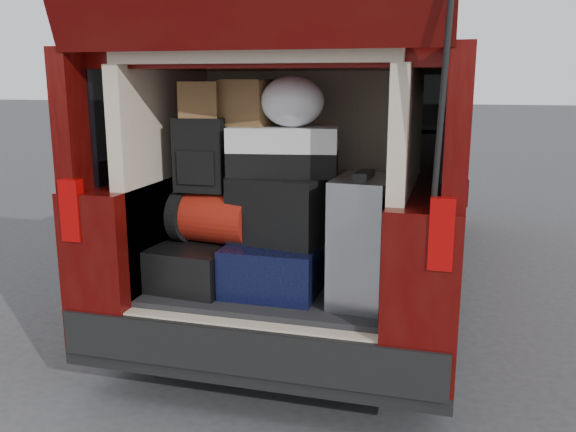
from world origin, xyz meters
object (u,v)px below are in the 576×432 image
at_px(black_hardshell, 201,263).
at_px(silver_roller, 362,240).
at_px(navy_hardshell, 278,264).
at_px(backpack, 202,155).
at_px(red_duffel, 215,217).
at_px(black_soft_case, 278,210).
at_px(twotone_duffel, 283,151).

relative_size(black_hardshell, silver_roller, 0.89).
height_order(navy_hardshell, backpack, backpack).
height_order(black_hardshell, backpack, backpack).
bearing_deg(silver_roller, red_duffel, 177.72).
relative_size(red_duffel, black_soft_case, 0.91).
xyz_separation_m(silver_roller, black_soft_case, (-0.45, 0.07, 0.11)).
bearing_deg(black_hardshell, black_soft_case, 7.81).
relative_size(silver_roller, backpack, 1.61).
distance_m(black_hardshell, navy_hardshell, 0.42).
distance_m(black_hardshell, red_duffel, 0.27).
bearing_deg(silver_roller, twotone_duffel, 165.60).
distance_m(black_soft_case, backpack, 0.50).
bearing_deg(black_soft_case, black_hardshell, -166.42).
bearing_deg(black_soft_case, navy_hardshell, 125.69).
bearing_deg(backpack, black_hardshell, -119.20).
height_order(navy_hardshell, twotone_duffel, twotone_duffel).
bearing_deg(backpack, red_duffel, 11.01).
bearing_deg(navy_hardshell, twotone_duffel, 76.16).
bearing_deg(black_hardshell, silver_roller, 1.95).
relative_size(black_hardshell, black_soft_case, 1.17).
relative_size(navy_hardshell, red_duffel, 1.35).
relative_size(silver_roller, black_soft_case, 1.31).
xyz_separation_m(silver_roller, backpack, (-0.87, 0.08, 0.38)).
bearing_deg(twotone_duffel, black_soft_case, -104.24).
relative_size(silver_roller, twotone_duffel, 1.12).
relative_size(navy_hardshell, silver_roller, 0.93).
bearing_deg(backpack, twotone_duffel, 8.49).
bearing_deg(navy_hardshell, red_duffel, 179.71).
height_order(black_hardshell, black_soft_case, black_soft_case).
bearing_deg(twotone_duffel, silver_roller, -27.73).
bearing_deg(twotone_duffel, red_duffel, 179.87).
distance_m(black_hardshell, backpack, 0.59).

